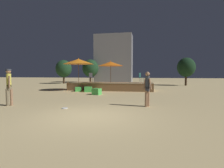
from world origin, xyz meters
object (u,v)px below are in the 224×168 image
cube_seat_1 (97,92)px  background_tree_2 (64,69)px  bistro_chair_1 (91,76)px  background_tree_0 (186,67)px  patio_umbrella_1 (79,62)px  bistro_chair_0 (141,76)px  background_tree_1 (90,68)px  frisbee_disc (65,108)px  person_1 (147,88)px  patio_umbrella_0 (111,64)px  person_0 (9,85)px  cube_seat_2 (78,89)px  cube_seat_0 (88,89)px

cube_seat_1 → background_tree_2: background_tree_2 is taller
bistro_chair_1 → background_tree_0: (10.96, 7.89, 1.13)m
patio_umbrella_1 → bistro_chair_0: bearing=15.9°
bistro_chair_0 → background_tree_1: background_tree_1 is taller
bistro_chair_1 → frisbee_disc: size_ratio=3.27×
bistro_chair_0 → frisbee_disc: bistro_chair_0 is taller
cube_seat_1 → person_1: 5.72m
background_tree_0 → background_tree_1: 14.80m
person_1 → background_tree_0: bearing=20.3°
patio_umbrella_0 → person_0: patio_umbrella_0 is taller
cube_seat_2 → background_tree_0: background_tree_0 is taller
bistro_chair_1 → background_tree_2: 11.79m
person_1 → frisbee_disc: (-3.77, -1.23, -0.91)m
bistro_chair_1 → frisbee_disc: (1.89, -9.87, -1.32)m
cube_seat_1 → bistro_chair_0: bistro_chair_0 is taller
bistro_chair_0 → cube_seat_2: bearing=141.1°
person_0 → bistro_chair_1: (1.18, 9.71, 0.27)m
person_1 → person_0: bearing=137.0°
bistro_chair_0 → frisbee_disc: (-3.19, -9.96, -1.32)m
cube_seat_2 → bistro_chair_0: bistro_chair_0 is taller
background_tree_1 → background_tree_2: 4.33m
cube_seat_2 → frisbee_disc: size_ratio=2.62×
patio_umbrella_0 → background_tree_2: 14.36m
patio_umbrella_0 → person_0: 9.16m
patio_umbrella_1 → background_tree_2: (-6.78, 10.59, -0.36)m
background_tree_1 → background_tree_2: background_tree_1 is taller
cube_seat_1 → bistro_chair_0: 5.63m
person_1 → background_tree_0: size_ratio=0.45×
person_1 → background_tree_1: (-9.20, 19.46, 1.60)m
patio_umbrella_0 → frisbee_disc: bearing=-93.3°
bistro_chair_1 → person_1: bearing=-82.5°
patio_umbrella_1 → frisbee_disc: size_ratio=11.24×
cube_seat_1 → background_tree_0: (9.09, 12.29, 2.23)m
cube_seat_0 → background_tree_1: 14.17m
frisbee_disc → background_tree_0: 20.09m
patio_umbrella_0 → person_0: size_ratio=1.52×
background_tree_0 → cube_seat_0: bearing=-134.9°
bistro_chair_0 → person_0: bearing=175.1°
bistro_chair_0 → background_tree_1: (-8.62, 10.73, 1.19)m
patio_umbrella_0 → background_tree_2: size_ratio=0.74×
patio_umbrella_0 → cube_seat_2: (-2.85, -0.92, -2.33)m
patio_umbrella_1 → person_1: size_ratio=1.81×
cube_seat_0 → background_tree_2: bearing=124.8°
cube_seat_1 → frisbee_disc: size_ratio=2.49×
bistro_chair_1 → cube_seat_2: bearing=-127.3°
cube_seat_2 → background_tree_0: bearing=41.7°
patio_umbrella_1 → cube_seat_1: patio_umbrella_1 is taller
cube_seat_2 → bistro_chair_0: bearing=23.5°
background_tree_1 → background_tree_2: bearing=-155.7°
person_0 → person_1: size_ratio=1.08×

